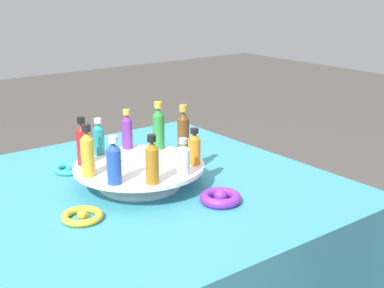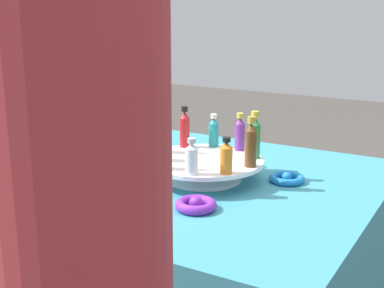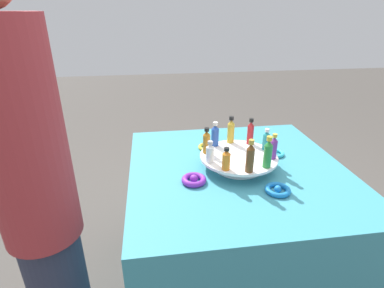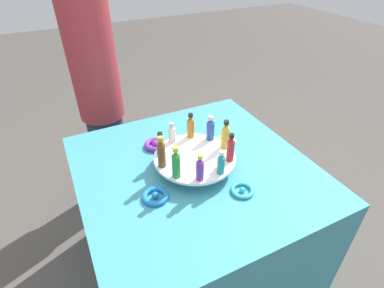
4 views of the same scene
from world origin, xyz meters
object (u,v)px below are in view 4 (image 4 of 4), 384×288
at_px(bottle_orange, 161,143).
at_px(bottle_teal, 221,163).
at_px(ribbon_bow_purple, 155,144).
at_px(display_stand, 195,160).
at_px(bottle_brown, 161,152).
at_px(bottle_green, 176,163).
at_px(bottle_purple, 200,168).
at_px(bottle_clear, 172,133).
at_px(ribbon_bow_blue, 155,196).
at_px(person_figure, 99,95).
at_px(bottle_red, 231,148).
at_px(bottle_amber, 191,126).
at_px(bottle_blue, 211,129).
at_px(ribbon_bow_gold, 226,141).
at_px(ribbon_bow_teal, 242,190).
at_px(bottle_gold, 226,136).

relative_size(bottle_orange, bottle_teal, 0.95).
bearing_deg(ribbon_bow_purple, display_stand, -155.49).
relative_size(bottle_brown, bottle_teal, 1.36).
bearing_deg(ribbon_bow_purple, bottle_brown, 167.55).
bearing_deg(bottle_green, bottle_purple, -127.19).
height_order(bottle_clear, bottle_teal, bottle_teal).
xyz_separation_m(bottle_clear, ribbon_bow_blue, (-0.25, 0.18, -0.10)).
xyz_separation_m(bottle_teal, person_figure, (0.95, 0.29, -0.06)).
distance_m(bottle_red, person_figure, 0.97).
xyz_separation_m(bottle_amber, ribbon_bow_purple, (0.08, 0.15, -0.11)).
relative_size(bottle_blue, ribbon_bow_gold, 1.22).
xyz_separation_m(bottle_blue, bottle_clear, (0.06, 0.17, -0.01)).
bearing_deg(bottle_green, bottle_amber, -37.19).
bearing_deg(bottle_amber, bottle_red, -163.19).
distance_m(bottle_blue, ribbon_bow_purple, 0.29).
xyz_separation_m(bottle_brown, bottle_green, (-0.09, -0.03, -0.00)).
relative_size(bottle_blue, bottle_green, 0.86).
xyz_separation_m(display_stand, bottle_clear, (0.14, 0.04, 0.07)).
xyz_separation_m(bottle_clear, bottle_teal, (-0.29, -0.09, 0.00)).
height_order(bottle_purple, ribbon_bow_teal, bottle_purple).
bearing_deg(ribbon_bow_teal, bottle_clear, 21.59).
xyz_separation_m(bottle_red, person_figure, (0.89, 0.36, -0.07)).
relative_size(display_stand, bottle_gold, 2.61).
bearing_deg(ribbon_bow_teal, ribbon_bow_purple, 24.51).
height_order(bottle_teal, ribbon_bow_gold, bottle_teal).
bearing_deg(ribbon_bow_teal, ribbon_bow_gold, -20.49).
bearing_deg(bottle_green, bottle_clear, -19.19).
xyz_separation_m(ribbon_bow_gold, ribbon_bow_purple, (0.12, 0.33, 0.00)).
distance_m(bottle_green, bottle_purple, 0.09).
distance_m(bottle_amber, ribbon_bow_purple, 0.20).
distance_m(bottle_teal, ribbon_bow_gold, 0.32).
distance_m(bottle_brown, ribbon_bow_blue, 0.17).
distance_m(bottle_gold, person_figure, 0.90).
xyz_separation_m(bottle_clear, ribbon_bow_teal, (-0.37, -0.15, -0.10)).
xyz_separation_m(bottle_blue, bottle_teal, (-0.23, 0.08, -0.01)).
bearing_deg(bottle_teal, bottle_blue, -19.19).
relative_size(bottle_clear, bottle_orange, 0.99).
relative_size(display_stand, ribbon_bow_teal, 3.77).
xyz_separation_m(bottle_green, ribbon_bow_teal, (-0.14, -0.23, -0.12)).
height_order(bottle_purple, ribbon_bow_purple, bottle_purple).
bearing_deg(bottle_amber, bottle_teal, 178.81).
xyz_separation_m(bottle_orange, bottle_brown, (-0.09, 0.03, 0.02)).
bearing_deg(bottle_teal, bottle_clear, 16.81).
xyz_separation_m(bottle_gold, bottle_green, (-0.08, 0.27, 0.00)).
height_order(bottle_amber, ribbon_bow_blue, bottle_amber).
height_order(bottle_blue, bottle_amber, bottle_amber).
bearing_deg(ribbon_bow_teal, bottle_red, -7.76).
bearing_deg(bottle_green, bottle_gold, -73.19).
relative_size(bottle_gold, bottle_red, 1.03).
distance_m(bottle_clear, person_figure, 0.69).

